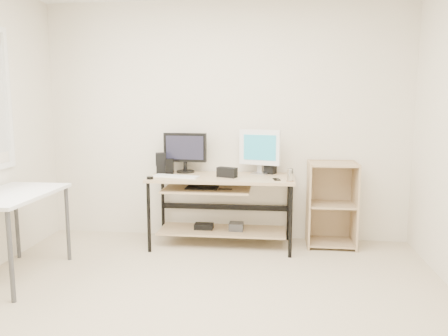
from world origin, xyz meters
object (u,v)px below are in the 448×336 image
shelf_unit (331,203)px  black_monitor (185,150)px  side_table (12,202)px  desk (219,196)px  white_imac (260,149)px  audio_controller (170,166)px

shelf_unit → black_monitor: 1.67m
side_table → desk: bearing=32.7°
side_table → black_monitor: 1.81m
side_table → white_imac: white_imac is taller
desk → shelf_unit: bearing=7.8°
desk → side_table: (-1.65, -1.06, 0.13)m
desk → white_imac: size_ratio=3.14×
black_monitor → white_imac: white_imac is taller
desk → black_monitor: 0.64m
desk → white_imac: 0.66m
desk → audio_controller: bearing=170.4°
desk → shelf_unit: 1.19m
side_table → audio_controller: bearing=46.2°
desk → shelf_unit: shelf_unit is taller
black_monitor → audio_controller: black_monitor is taller
black_monitor → white_imac: size_ratio=1.00×
black_monitor → white_imac: 0.82m
black_monitor → desk: bearing=-23.5°
shelf_unit → audio_controller: (-1.73, -0.07, 0.38)m
shelf_unit → black_monitor: (-1.58, 0.04, 0.55)m
white_imac → audio_controller: 0.99m
desk → black_monitor: (-0.40, 0.20, 0.46)m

